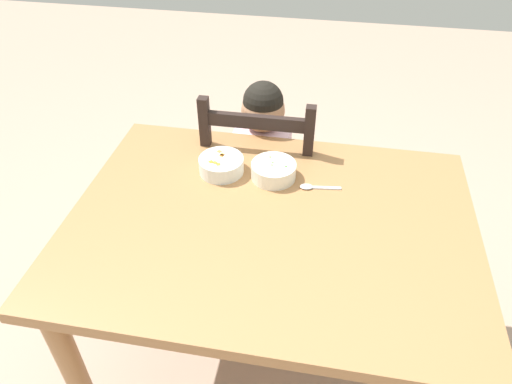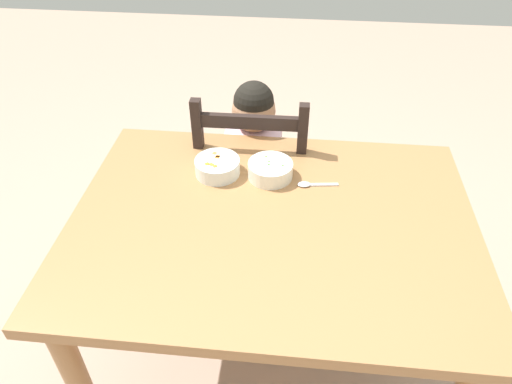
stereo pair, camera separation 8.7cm
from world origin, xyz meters
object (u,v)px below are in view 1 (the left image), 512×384
object	(u,v)px
dining_table	(270,245)
bowl_of_carrots	(221,165)
spoon	(313,187)
dining_chair	(261,191)
child_figure	(261,159)
bowl_of_peas	(274,170)

from	to	relation	value
dining_table	bowl_of_carrots	bearing A→B (deg)	133.81
dining_table	bowl_of_carrots	xyz separation A→B (m)	(-0.21, 0.21, 0.14)
dining_table	spoon	bearing A→B (deg)	57.80
dining_table	dining_chair	size ratio (longest dim) A/B	1.29
child_figure	bowl_of_carrots	size ratio (longest dim) A/B	6.27
dining_chair	spoon	world-z (taller)	dining_chair
child_figure	bowl_of_carrots	xyz separation A→B (m)	(-0.09, -0.29, 0.17)
bowl_of_carrots	dining_table	bearing A→B (deg)	-46.19
child_figure	spoon	distance (m)	0.42
dining_chair	spoon	xyz separation A→B (m)	(0.23, -0.33, 0.32)
child_figure	bowl_of_carrots	world-z (taller)	child_figure
dining_table	child_figure	xyz separation A→B (m)	(-0.11, 0.51, -0.03)
dining_table	bowl_of_carrots	distance (m)	0.33
child_figure	spoon	world-z (taller)	child_figure
dining_chair	dining_table	bearing A→B (deg)	-77.43
dining_chair	spoon	bearing A→B (deg)	-55.77
dining_chair	bowl_of_peas	xyz separation A→B (m)	(0.09, -0.30, 0.34)
dining_table	child_figure	distance (m)	0.52
bowl_of_peas	spoon	size ratio (longest dim) A/B	1.10
dining_table	child_figure	size ratio (longest dim) A/B	1.30
bowl_of_carrots	spoon	distance (m)	0.32
dining_chair	bowl_of_peas	world-z (taller)	dining_chair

